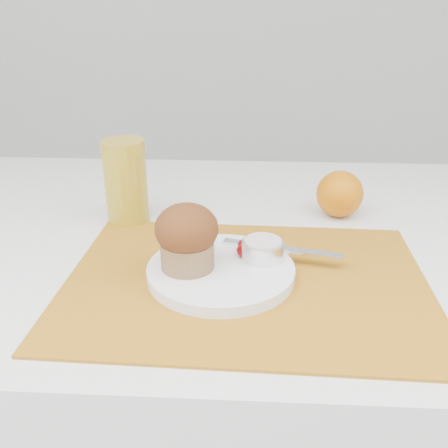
# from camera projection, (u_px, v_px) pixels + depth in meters

# --- Properties ---
(table) EXTENTS (1.20, 0.80, 0.75)m
(table) POSITION_uv_depth(u_px,v_px,m) (222.00, 396.00, 1.02)
(table) COLOR white
(table) RESTS_ON ground
(placemat) EXTENTS (0.51, 0.38, 0.00)m
(placemat) POSITION_uv_depth(u_px,v_px,m) (246.00, 281.00, 0.70)
(placemat) COLOR #B27118
(placemat) RESTS_ON table
(plate) EXTENTS (0.25, 0.25, 0.02)m
(plate) POSITION_uv_depth(u_px,v_px,m) (221.00, 271.00, 0.71)
(plate) COLOR white
(plate) RESTS_ON placemat
(ramekin) EXTENTS (0.07, 0.07, 0.03)m
(ramekin) POSITION_uv_depth(u_px,v_px,m) (263.00, 250.00, 0.72)
(ramekin) COLOR silver
(ramekin) RESTS_ON plate
(cream) EXTENTS (0.06, 0.06, 0.01)m
(cream) POSITION_uv_depth(u_px,v_px,m) (263.00, 242.00, 0.71)
(cream) COLOR silver
(cream) RESTS_ON ramekin
(raspberry_near) EXTENTS (0.02, 0.02, 0.02)m
(raspberry_near) POSITION_uv_depth(u_px,v_px,m) (244.00, 245.00, 0.74)
(raspberry_near) COLOR #4F0302
(raspberry_near) RESTS_ON plate
(raspberry_far) EXTENTS (0.02, 0.02, 0.02)m
(raspberry_far) POSITION_uv_depth(u_px,v_px,m) (243.00, 250.00, 0.73)
(raspberry_far) COLOR #530302
(raspberry_far) RESTS_ON plate
(butter_knife) EXTENTS (0.18, 0.06, 0.00)m
(butter_knife) POSITION_uv_depth(u_px,v_px,m) (282.00, 249.00, 0.74)
(butter_knife) COLOR silver
(butter_knife) RESTS_ON plate
(orange) EXTENTS (0.08, 0.08, 0.08)m
(orange) POSITION_uv_depth(u_px,v_px,m) (340.00, 194.00, 0.90)
(orange) COLOR orange
(orange) RESTS_ON table
(juice_glass) EXTENTS (0.09, 0.09, 0.15)m
(juice_glass) POSITION_uv_depth(u_px,v_px,m) (126.00, 182.00, 0.86)
(juice_glass) COLOR gold
(juice_glass) RESTS_ON table
(muffin) EXTENTS (0.09, 0.09, 0.09)m
(muffin) POSITION_uv_depth(u_px,v_px,m) (187.00, 236.00, 0.68)
(muffin) COLOR olive
(muffin) RESTS_ON plate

